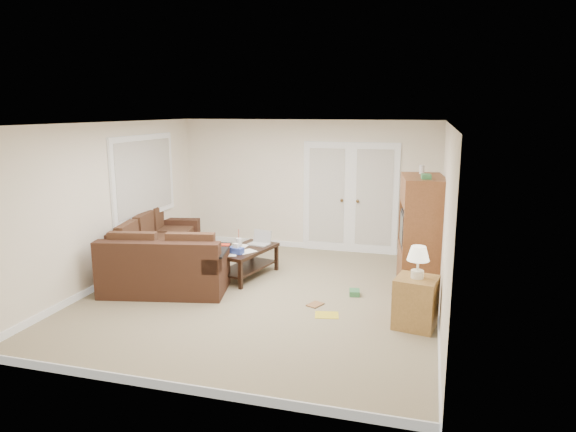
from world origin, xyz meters
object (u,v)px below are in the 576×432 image
(sectional_sofa, at_px, (161,258))
(side_cabinet, at_px, (416,298))
(coffee_table, at_px, (247,261))
(tv_armoire, at_px, (421,233))

(sectional_sofa, xyz_separation_m, side_cabinet, (4.04, -0.88, 0.04))
(sectional_sofa, height_order, coffee_table, sectional_sofa)
(coffee_table, bearing_deg, tv_armoire, 16.44)
(sectional_sofa, height_order, tv_armoire, tv_armoire)
(coffee_table, xyz_separation_m, side_cabinet, (2.71, -1.30, 0.12))
(sectional_sofa, height_order, side_cabinet, side_cabinet)
(coffee_table, distance_m, tv_armoire, 2.78)
(sectional_sofa, xyz_separation_m, coffee_table, (1.33, 0.42, -0.07))
(tv_armoire, xyz_separation_m, side_cabinet, (0.00, -1.44, -0.50))
(side_cabinet, bearing_deg, tv_armoire, 100.67)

